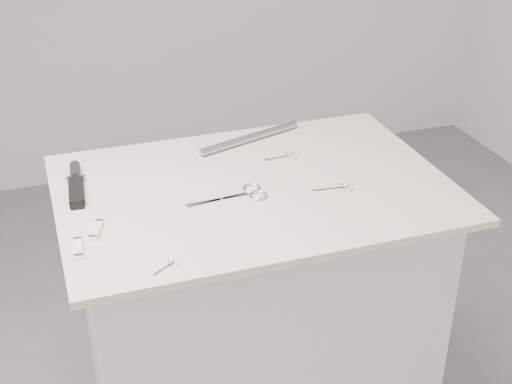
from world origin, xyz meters
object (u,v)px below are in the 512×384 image
object	(u,v)px
sheathed_knife	(76,182)
pocket_knife_b	(78,248)
pocket_knife_a	(96,230)
large_shears	(243,194)
plinth	(254,329)
metal_rail	(250,138)
tiny_scissors	(168,266)
embroidery_scissors_a	(339,188)
embroidery_scissors_b	(285,156)

from	to	relation	value
sheathed_knife	pocket_knife_b	size ratio (longest dim) A/B	2.79
pocket_knife_a	sheathed_knife	bearing A→B (deg)	24.04
large_shears	pocket_knife_b	world-z (taller)	pocket_knife_b
plinth	metal_rail	xyz separation A→B (m)	(0.08, 0.26, 0.48)
tiny_scissors	pocket_knife_a	size ratio (longest dim) A/B	0.79
large_shears	embroidery_scissors_a	xyz separation A→B (m)	(0.24, -0.04, -0.00)
tiny_scissors	pocket_knife_b	size ratio (longest dim) A/B	0.79
metal_rail	sheathed_knife	bearing A→B (deg)	-167.65
metal_rail	pocket_knife_a	bearing A→B (deg)	-143.69
large_shears	embroidery_scissors_b	xyz separation A→B (m)	(0.18, 0.17, -0.00)
embroidery_scissors_b	pocket_knife_a	distance (m)	0.60
large_shears	pocket_knife_a	distance (m)	0.38
tiny_scissors	metal_rail	distance (m)	0.66
tiny_scissors	pocket_knife_a	bearing A→B (deg)	89.90
tiny_scissors	plinth	bearing A→B (deg)	11.56
large_shears	embroidery_scissors_b	size ratio (longest dim) A/B	2.05
large_shears	pocket_knife_a	xyz separation A→B (m)	(-0.37, -0.06, 0.00)
pocket_knife_b	embroidery_scissors_a	bearing A→B (deg)	-79.07
embroidery_scissors_b	sheathed_knife	world-z (taller)	sheathed_knife
embroidery_scissors_a	tiny_scissors	xyz separation A→B (m)	(-0.49, -0.20, -0.00)
plinth	tiny_scissors	size ratio (longest dim) A/B	14.35
embroidery_scissors_a	pocket_knife_b	xyz separation A→B (m)	(-0.66, -0.08, 0.00)
sheathed_knife	metal_rail	xyz separation A→B (m)	(0.51, 0.11, 0.00)
embroidery_scissors_a	tiny_scissors	size ratio (longest dim) A/B	1.68
pocket_knife_b	metal_rail	bearing A→B (deg)	-47.52
sheathed_knife	metal_rail	size ratio (longest dim) A/B	0.65
plinth	metal_rail	size ratio (longest dim) A/B	2.64
plinth	pocket_knife_a	distance (m)	0.64
embroidery_scissors_a	pocket_knife_a	size ratio (longest dim) A/B	1.33
metal_rail	pocket_knife_b	bearing A→B (deg)	-141.68
tiny_scissors	pocket_knife_b	bearing A→B (deg)	110.78
pocket_knife_a	embroidery_scissors_a	bearing A→B (deg)	-69.14
embroidery_scissors_b	pocket_knife_b	world-z (taller)	pocket_knife_b
sheathed_knife	tiny_scissors	bearing A→B (deg)	-157.25
embroidery_scissors_a	plinth	bearing A→B (deg)	162.63
embroidery_scissors_a	tiny_scissors	distance (m)	0.53
sheathed_knife	embroidery_scissors_a	bearing A→B (deg)	-105.81
tiny_scissors	metal_rail	xyz separation A→B (m)	(0.36, 0.55, 0.01)
plinth	sheathed_knife	distance (m)	0.66
plinth	sheathed_knife	size ratio (longest dim) A/B	4.04
pocket_knife_b	pocket_knife_a	bearing A→B (deg)	-32.32
embroidery_scissors_a	pocket_knife_a	bearing A→B (deg)	-173.36
plinth	embroidery_scissors_b	bearing A→B (deg)	44.23
pocket_knife_a	pocket_knife_b	world-z (taller)	same
metal_rail	large_shears	bearing A→B (deg)	-111.21
embroidery_scissors_a	metal_rail	world-z (taller)	metal_rail
plinth	sheathed_knife	xyz separation A→B (m)	(-0.43, 0.15, 0.48)
pocket_knife_b	embroidery_scissors_b	bearing A→B (deg)	-59.50
embroidery_scissors_b	tiny_scissors	size ratio (longest dim) A/B	1.60
tiny_scissors	pocket_knife_b	distance (m)	0.21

